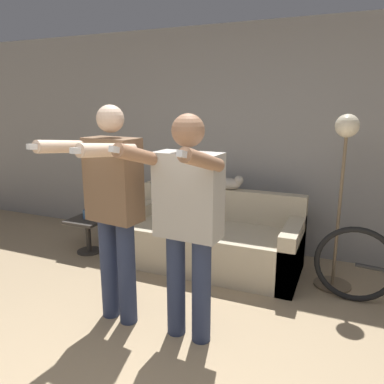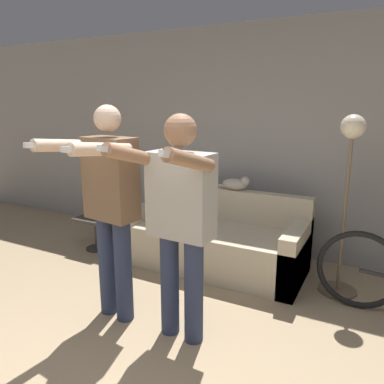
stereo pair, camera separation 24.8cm
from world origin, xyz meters
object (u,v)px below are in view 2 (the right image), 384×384
(couch, at_px, (215,242))
(floor_lamp, at_px, (349,170))
(person_right, at_px, (180,213))
(person_left, at_px, (110,201))
(side_table, at_px, (97,226))
(cat, at_px, (236,184))
(cup, at_px, (95,212))

(couch, bearing_deg, floor_lamp, 0.62)
(person_right, bearing_deg, person_left, -176.77)
(person_right, bearing_deg, side_table, 151.85)
(person_right, distance_m, cat, 1.62)
(person_left, height_order, side_table, person_left)
(person_left, xyz_separation_m, cat, (0.43, 1.60, -0.13))
(couch, xyz_separation_m, cup, (-1.48, -0.22, 0.19))
(couch, relative_size, person_right, 1.14)
(person_right, distance_m, floor_lamp, 1.63)
(couch, height_order, cat, cat)
(couch, height_order, cup, couch)
(person_right, xyz_separation_m, floor_lamp, (0.96, 1.31, 0.18))
(cat, bearing_deg, side_table, -161.07)
(couch, bearing_deg, cup, -171.63)
(couch, distance_m, cat, 0.68)
(side_table, bearing_deg, couch, 8.79)
(person_left, xyz_separation_m, side_table, (-1.14, 1.07, -0.70))
(person_right, bearing_deg, couch, 106.06)
(cat, distance_m, cup, 1.72)
(couch, height_order, side_table, couch)
(couch, xyz_separation_m, cat, (0.10, 0.31, 0.59))
(side_table, bearing_deg, floor_lamp, 5.03)
(cat, bearing_deg, person_right, -83.09)
(floor_lamp, distance_m, side_table, 2.87)
(floor_lamp, height_order, cup, floor_lamp)
(person_left, xyz_separation_m, floor_lamp, (1.59, 1.31, 0.17))
(couch, xyz_separation_m, person_right, (0.30, -1.29, 0.70))
(person_right, relative_size, cat, 4.21)
(person_right, height_order, cat, person_right)
(person_left, height_order, cup, person_left)
(person_right, bearing_deg, cat, 100.03)
(couch, xyz_separation_m, side_table, (-1.46, -0.23, 0.02))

